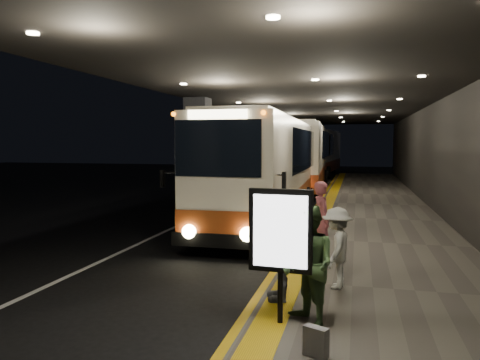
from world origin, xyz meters
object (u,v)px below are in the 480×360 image
at_px(passenger_waiting_green, 308,265).
at_px(stanchion_post, 296,235).
at_px(coach_second, 301,159).
at_px(coach_third, 318,154).
at_px(passenger_waiting_grey, 280,248).
at_px(info_sign, 281,233).
at_px(passenger_waiting_white, 337,248).
at_px(bag_polka, 316,342).
at_px(coach_main, 265,174).
at_px(passenger_boarding, 322,220).

height_order(passenger_waiting_green, stanchion_post, passenger_waiting_green).
height_order(coach_second, coach_third, coach_second).
height_order(passenger_waiting_grey, info_sign, info_sign).
distance_m(passenger_waiting_white, bag_polka, 2.95).
bearing_deg(coach_third, passenger_waiting_white, -80.95).
distance_m(coach_main, passenger_waiting_grey, 8.56).
distance_m(passenger_boarding, stanchion_post, 0.76).
xyz_separation_m(coach_third, passenger_waiting_green, (2.62, -33.93, -0.77)).
bearing_deg(passenger_boarding, coach_main, 5.05).
height_order(coach_main, coach_third, coach_third).
relative_size(passenger_waiting_white, stanchion_post, 1.23).
relative_size(coach_third, stanchion_post, 10.06).
relative_size(coach_main, bag_polka, 30.71).
bearing_deg(bag_polka, stanchion_post, 100.46).
xyz_separation_m(passenger_boarding, passenger_waiting_white, (0.43, -2.19, -0.15)).
relative_size(coach_second, bag_polka, 32.53).
relative_size(passenger_waiting_grey, stanchion_post, 1.47).
height_order(coach_main, passenger_waiting_white, coach_main).
xyz_separation_m(passenger_waiting_white, info_sign, (-0.73, -1.95, 0.60)).
relative_size(coach_second, stanchion_post, 10.13).
bearing_deg(passenger_waiting_grey, passenger_waiting_green, 16.69).
distance_m(passenger_waiting_green, stanchion_post, 3.71).
height_order(coach_main, stanchion_post, coach_main).
bearing_deg(coach_main, coach_second, 89.25).
distance_m(coach_main, passenger_waiting_green, 9.65).
bearing_deg(passenger_waiting_white, bag_polka, 5.81).
xyz_separation_m(coach_third, passenger_waiting_grey, (2.05, -32.94, -0.77)).
relative_size(passenger_boarding, passenger_waiting_white, 1.20).
bearing_deg(coach_third, passenger_waiting_green, -81.79).
distance_m(passenger_waiting_grey, bag_polka, 2.24).
height_order(passenger_waiting_green, info_sign, info_sign).
bearing_deg(passenger_waiting_green, bag_polka, -27.64).
bearing_deg(coach_main, info_sign, -78.74).
distance_m(coach_second, bag_polka, 22.40).
height_order(coach_second, bag_polka, coach_second).
xyz_separation_m(passenger_waiting_green, info_sign, (-0.40, -0.04, 0.46)).
bearing_deg(coach_second, stanchion_post, -85.94).
relative_size(coach_main, passenger_waiting_green, 6.49).
height_order(passenger_waiting_grey, bag_polka, passenger_waiting_grey).
xyz_separation_m(coach_second, info_sign, (2.18, -21.23, -0.33)).
height_order(passenger_waiting_white, info_sign, info_sign).
relative_size(info_sign, stanchion_post, 1.65).
relative_size(passenger_boarding, stanchion_post, 1.48).
distance_m(coach_main, passenger_waiting_white, 7.96).
relative_size(coach_second, passenger_waiting_green, 6.87).
bearing_deg(coach_main, bag_polka, -76.66).
distance_m(coach_third, bag_polka, 35.06).
bearing_deg(stanchion_post, passenger_boarding, 39.30).
distance_m(passenger_waiting_white, info_sign, 2.16).
bearing_deg(coach_second, info_sign, -86.35).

